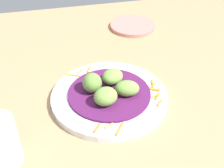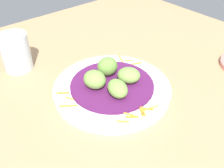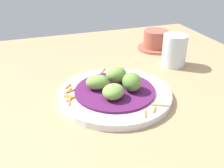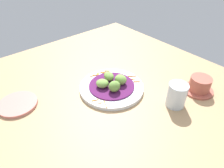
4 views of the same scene
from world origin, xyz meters
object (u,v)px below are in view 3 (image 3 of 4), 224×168
water_glass (174,50)px  guac_scoop_center (132,82)px  guac_scoop_right (116,74)px  guac_scoop_back (98,82)px  guac_scoop_left (113,92)px  main_plate (115,94)px  terracotta_bowl (156,41)px

water_glass → guac_scoop_center: bearing=-54.6°
guac_scoop_right → guac_scoop_back: size_ratio=0.96×
guac_scoop_left → guac_scoop_back: (-5.27, -1.99, 0.10)cm
water_glass → guac_scoop_left: bearing=-57.3°
main_plate → guac_scoop_right: size_ratio=5.14×
guac_scoop_center → guac_scoop_right: 5.64cm
guac_scoop_left → guac_scoop_back: size_ratio=0.96×
terracotta_bowl → water_glass: bearing=-5.4°
main_plate → guac_scoop_back: size_ratio=4.94×
main_plate → guac_scoop_center: 5.37cm
guac_scoop_left → water_glass: size_ratio=0.55×
guac_scoop_right → terracotta_bowl: 32.77cm
main_plate → guac_scoop_center: guac_scoop_center is taller
guac_scoop_right → water_glass: size_ratio=0.55×
guac_scoop_back → main_plate: bearing=65.7°
guac_scoop_back → water_glass: size_ratio=0.57×
guac_scoop_left → guac_scoop_right: 7.98cm
guac_scoop_right → guac_scoop_back: bearing=-69.3°
guac_scoop_center → water_glass: water_glass is taller
guac_scoop_left → guac_scoop_right: guac_scoop_right is taller
guac_scoop_back → terracotta_bowl: (-25.27, 28.30, -0.90)cm
main_plate → terracotta_bowl: 36.57cm
main_plate → water_glass: water_glass is taller
terracotta_bowl → water_glass: size_ratio=1.28×
main_plate → guac_scoop_back: guac_scoop_back is taller
main_plate → guac_scoop_right: 5.24cm
guac_scoop_right → guac_scoop_back: guac_scoop_right is taller
main_plate → water_glass: bearing=117.9°
main_plate → guac_scoop_left: size_ratio=5.16×
guac_scoop_left → guac_scoop_center: size_ratio=1.06×
guac_scoop_back → guac_scoop_center: bearing=65.7°
guac_scoop_center → guac_scoop_right: (-5.27, -1.99, -0.20)cm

